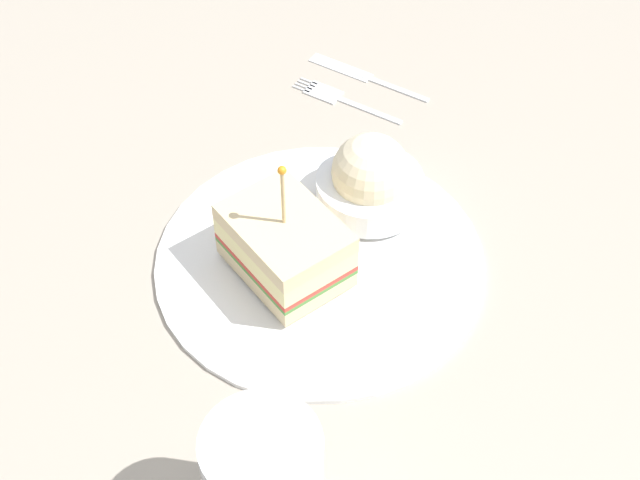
% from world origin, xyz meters
% --- Properties ---
extents(ground_plane, '(1.15, 1.15, 0.02)m').
position_xyz_m(ground_plane, '(0.00, 0.00, -0.01)').
color(ground_plane, '#9E9384').
extents(plate, '(0.28, 0.28, 0.01)m').
position_xyz_m(plate, '(0.00, 0.00, 0.00)').
color(plate, white).
rests_on(plate, ground_plane).
extents(sandwich_half_center, '(0.11, 0.12, 0.12)m').
position_xyz_m(sandwich_half_center, '(0.02, -0.02, 0.04)').
color(sandwich_half_center, beige).
rests_on(sandwich_half_center, plate).
extents(coleslaw_bowl, '(0.10, 0.10, 0.07)m').
position_xyz_m(coleslaw_bowl, '(-0.08, 0.01, 0.03)').
color(coleslaw_bowl, white).
rests_on(coleslaw_bowl, plate).
extents(fork, '(0.02, 0.12, 0.00)m').
position_xyz_m(fork, '(-0.20, -0.09, 0.00)').
color(fork, silver).
rests_on(fork, ground_plane).
extents(knife, '(0.02, 0.14, 0.00)m').
position_xyz_m(knife, '(-0.24, -0.08, 0.00)').
color(knife, silver).
rests_on(knife, ground_plane).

